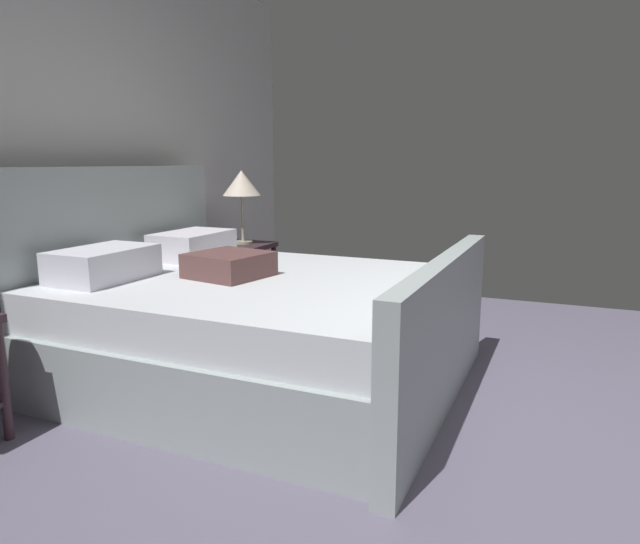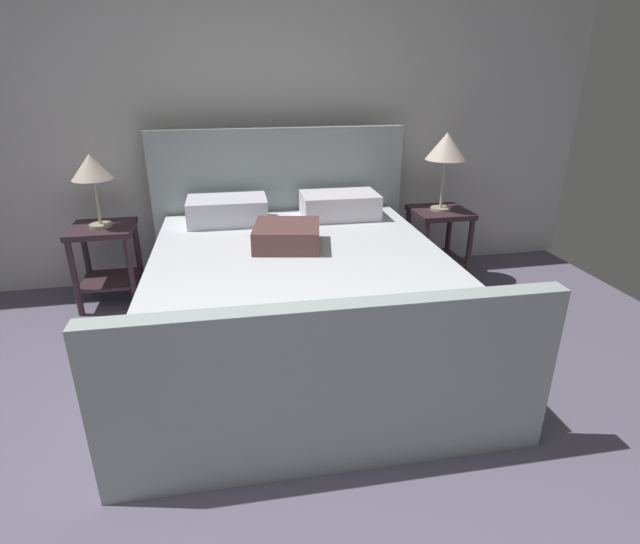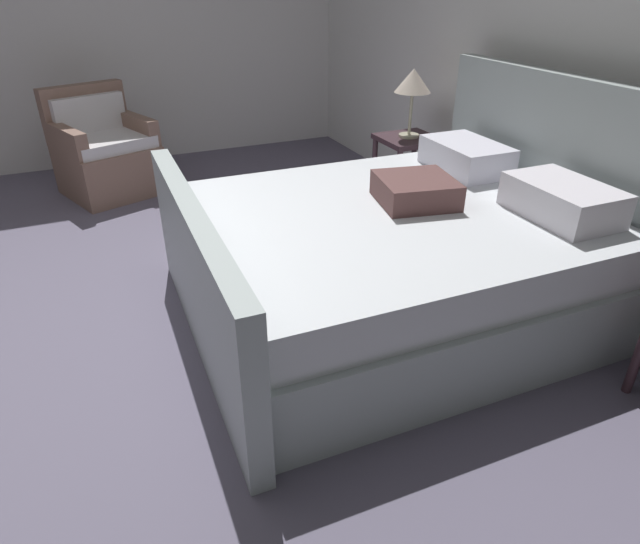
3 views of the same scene
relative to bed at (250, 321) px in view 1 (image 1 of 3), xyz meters
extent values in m
cube|color=slate|center=(-0.48, -1.66, -0.36)|extent=(6.27, 5.77, 0.02)
cube|color=silver|center=(-0.48, 1.28, 1.06)|extent=(6.39, 0.12, 2.82)
cube|color=#A1ADAD|center=(0.00, -0.05, -0.15)|extent=(1.88, 2.10, 0.40)
cube|color=#A1ADAD|center=(0.02, 1.02, 0.27)|extent=(1.95, 0.15, 1.24)
cube|color=#A1ADAD|center=(-0.03, -1.13, 0.05)|extent=(1.95, 0.15, 0.81)
cube|color=silver|center=(0.00, -0.05, 0.16)|extent=(1.80, 2.04, 0.22)
cube|color=silver|center=(-0.40, 0.70, 0.36)|extent=(0.57, 0.37, 0.18)
cube|color=silver|center=(0.43, 0.68, 0.36)|extent=(0.57, 0.37, 0.18)
cube|color=brown|center=(-0.05, 0.10, 0.34)|extent=(0.47, 0.47, 0.14)
cube|color=#3A262C|center=(1.29, 0.79, 0.23)|extent=(0.44, 0.44, 0.04)
cube|color=#3A262C|center=(1.29, 0.79, -0.17)|extent=(0.40, 0.40, 0.02)
cylinder|color=#3A262C|center=(1.10, 0.60, -0.07)|extent=(0.04, 0.04, 0.56)
cylinder|color=#3A262C|center=(1.48, 0.60, -0.07)|extent=(0.04, 0.04, 0.56)
cylinder|color=#3A262C|center=(1.10, 0.98, -0.07)|extent=(0.04, 0.04, 0.56)
cylinder|color=#3A262C|center=(1.48, 0.98, -0.07)|extent=(0.04, 0.04, 0.56)
cylinder|color=#B7B293|center=(1.29, 0.79, 0.26)|extent=(0.16, 0.16, 0.02)
cylinder|color=#B7B293|center=(1.29, 0.79, 0.46)|extent=(0.02, 0.02, 0.38)
cone|color=beige|center=(1.29, 0.79, 0.75)|extent=(0.31, 0.31, 0.21)
cylinder|color=#3A262C|center=(-1.11, 0.66, -0.07)|extent=(0.04, 0.04, 0.56)
camera|label=1|loc=(-2.81, -1.62, 0.92)|focal=31.78mm
camera|label=2|loc=(-0.43, -2.80, 1.29)|focal=27.64mm
camera|label=3|loc=(2.31, -1.53, 1.38)|focal=30.34mm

